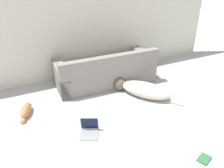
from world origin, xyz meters
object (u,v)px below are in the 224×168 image
at_px(dog, 141,89).
at_px(cat, 26,111).
at_px(book_green, 204,159).
at_px(laptop_open, 89,128).
at_px(couch, 105,72).

distance_m(dog, cat, 2.18).
bearing_deg(cat, dog, 105.59).
bearing_deg(book_green, laptop_open, 136.53).
xyz_separation_m(dog, laptop_open, (-1.30, -0.64, -0.06)).
distance_m(laptop_open, book_green, 1.75).
bearing_deg(book_green, couch, 98.85).
height_order(dog, laptop_open, dog).
height_order(cat, laptop_open, laptop_open).
xyz_separation_m(couch, laptop_open, (-0.86, -1.40, -0.17)).
bearing_deg(couch, laptop_open, 60.05).
distance_m(couch, laptop_open, 1.65).
height_order(laptop_open, book_green, laptop_open).
distance_m(couch, cat, 1.80).
height_order(dog, book_green, dog).
relative_size(couch, laptop_open, 5.27).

